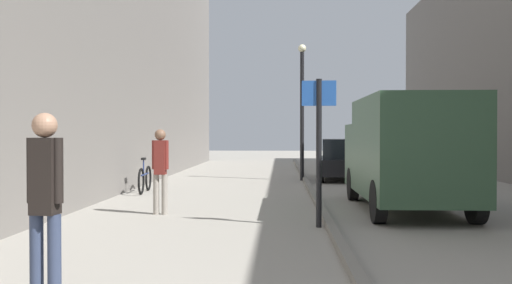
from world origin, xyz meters
The scene contains 9 objects.
ground_plane centered at (0.00, 12.00, 0.00)m, with size 80.00×80.00×0.00m, color gray.
kerb_strip centered at (1.58, 12.00, 0.06)m, with size 0.16×40.00×0.12m, color slate.
pedestrian_main_foreground centered at (-1.72, 9.26, 1.00)m, with size 0.34×0.23×1.73m.
pedestrian_mid_block centered at (-1.54, 3.22, 1.07)m, with size 0.37×0.24×1.84m.
delivery_van centered at (3.39, 10.05, 1.28)m, with size 1.98×5.22×2.38m.
parked_car centered at (2.97, 18.35, 0.71)m, with size 2.00×4.28×1.45m.
street_sign_post centered at (1.40, 7.81, 1.55)m, with size 0.60×0.10×2.60m.
lamp_post centered at (1.48, 17.71, 2.72)m, with size 0.28×0.28×4.76m.
bicycle_leaning centered at (-3.05, 13.44, 0.38)m, with size 0.15×1.77×0.98m.
Camera 1 is at (0.72, -2.11, 1.64)m, focal length 39.69 mm.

